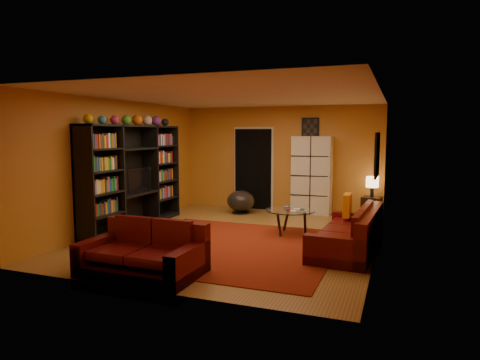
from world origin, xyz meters
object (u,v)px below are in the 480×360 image
at_px(entertainment_unit, 134,177).
at_px(tv, 134,181).
at_px(bowl_chair, 241,201).
at_px(table_lamp, 372,183).
at_px(loveseat, 146,253).
at_px(coffee_table, 290,212).
at_px(storage_cabinet, 312,175).
at_px(side_table, 371,208).
at_px(sofa, 353,234).

distance_m(entertainment_unit, tv, 0.11).
height_order(entertainment_unit, bowl_chair, entertainment_unit).
bearing_deg(bowl_chair, table_lamp, 7.67).
xyz_separation_m(loveseat, coffee_table, (1.33, 2.92, 0.15)).
bearing_deg(loveseat, storage_cabinet, -12.85).
distance_m(entertainment_unit, side_table, 5.30).
relative_size(entertainment_unit, tv, 3.36).
bearing_deg(loveseat, table_lamp, -27.07).
height_order(loveseat, coffee_table, loveseat).
xyz_separation_m(entertainment_unit, tv, (0.05, -0.06, -0.07)).
height_order(loveseat, table_lamp, table_lamp).
distance_m(entertainment_unit, storage_cabinet, 4.19).
bearing_deg(bowl_chair, side_table, 7.67).
xyz_separation_m(loveseat, bowl_chair, (-0.33, 4.64, 0.01)).
bearing_deg(side_table, storage_cabinet, 173.22).
bearing_deg(storage_cabinet, tv, -135.71).
height_order(sofa, table_lamp, table_lamp).
height_order(entertainment_unit, sofa, entertainment_unit).
relative_size(side_table, table_lamp, 1.08).
distance_m(tv, coffee_table, 3.21).
bearing_deg(coffee_table, loveseat, -114.53).
height_order(sofa, side_table, sofa).
relative_size(entertainment_unit, sofa, 1.33).
distance_m(loveseat, side_table, 5.72).
bearing_deg(side_table, bowl_chair, -172.33).
bearing_deg(table_lamp, storage_cabinet, 173.22).
bearing_deg(coffee_table, storage_cabinet, 91.15).
distance_m(sofa, loveseat, 3.35).
relative_size(entertainment_unit, coffee_table, 3.20).
height_order(loveseat, bowl_chair, loveseat).
xyz_separation_m(tv, table_lamp, (4.48, 2.69, -0.15)).
bearing_deg(sofa, tv, -179.53).
bearing_deg(side_table, sofa, -92.21).
distance_m(coffee_table, side_table, 2.53).
distance_m(side_table, table_lamp, 0.58).
relative_size(coffee_table, table_lamp, 2.02).
bearing_deg(tv, entertainment_unit, 41.25).
bearing_deg(loveseat, side_table, -27.07).
bearing_deg(storage_cabinet, bowl_chair, -159.06).
bearing_deg(loveseat, sofa, -49.35).
relative_size(entertainment_unit, side_table, 6.00).
bearing_deg(side_table, loveseat, -118.06).
distance_m(sofa, coffee_table, 1.48).
bearing_deg(tv, sofa, -92.89).
bearing_deg(coffee_table, bowl_chair, 133.88).
relative_size(tv, coffee_table, 0.95).
height_order(loveseat, storage_cabinet, storage_cabinet).
bearing_deg(sofa, entertainment_unit, 179.77).
xyz_separation_m(coffee_table, side_table, (1.36, 2.13, -0.18)).
distance_m(entertainment_unit, sofa, 4.49).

